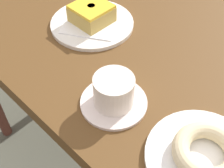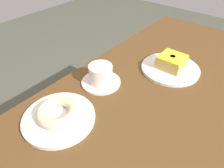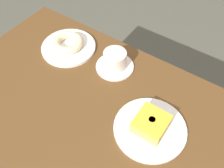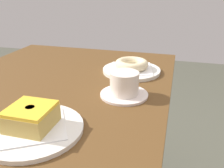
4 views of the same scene
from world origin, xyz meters
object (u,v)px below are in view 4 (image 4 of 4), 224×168
(plate_sugar_ring, at_px, (131,70))
(plate_glazed_square, at_px, (33,129))
(donut_sugar_ring, at_px, (132,64))
(coffee_cup, at_px, (124,85))
(donut_glazed_square, at_px, (31,117))

(plate_sugar_ring, bearing_deg, plate_glazed_square, -17.08)
(donut_sugar_ring, xyz_separation_m, plate_glazed_square, (0.43, -0.13, -0.02))
(coffee_cup, bearing_deg, plate_glazed_square, -33.44)
(donut_glazed_square, bearing_deg, plate_glazed_square, 0.00)
(coffee_cup, bearing_deg, plate_sugar_ring, -174.71)
(donut_sugar_ring, bearing_deg, coffee_cup, 5.29)
(donut_sugar_ring, bearing_deg, donut_glazed_square, -17.08)
(donut_glazed_square, relative_size, coffee_cup, 0.67)
(donut_sugar_ring, distance_m, plate_glazed_square, 0.45)
(plate_glazed_square, bearing_deg, plate_sugar_ring, 162.92)
(donut_glazed_square, height_order, coffee_cup, coffee_cup)
(donut_glazed_square, xyz_separation_m, coffee_cup, (-0.23, 0.15, -0.00))
(plate_sugar_ring, height_order, plate_glazed_square, plate_sugar_ring)
(donut_sugar_ring, bearing_deg, plate_glazed_square, -17.08)
(plate_glazed_square, height_order, coffee_cup, coffee_cup)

